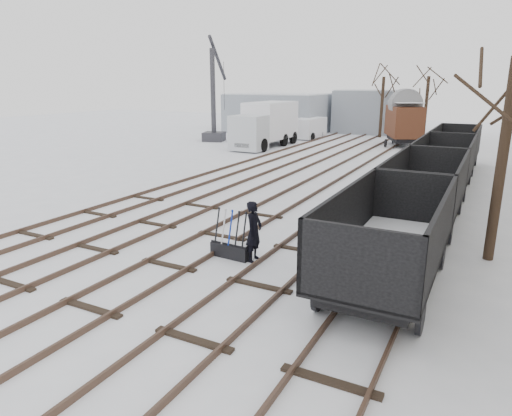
{
  "coord_description": "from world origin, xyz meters",
  "views": [
    {
      "loc": [
        8.1,
        -9.92,
        5.25
      ],
      "look_at": [
        1.31,
        3.08,
        1.2
      ],
      "focal_mm": 32.0,
      "sensor_mm": 36.0,
      "label": 1
    }
  ],
  "objects": [
    {
      "name": "freight_wagon_b",
      "position": [
        6.0,
        7.91,
        0.98
      ],
      "size": [
        2.52,
        6.31,
        2.58
      ],
      "color": "black",
      "rests_on": "ground"
    },
    {
      "name": "freight_wagon_d",
      "position": [
        6.0,
        20.71,
        0.98
      ],
      "size": [
        2.52,
        6.31,
        2.58
      ],
      "color": "black",
      "rests_on": "ground"
    },
    {
      "name": "shed_right",
      "position": [
        -4.0,
        40.0,
        2.25
      ],
      "size": [
        7.0,
        6.0,
        4.5
      ],
      "color": "#9AA2AD",
      "rests_on": "ground"
    },
    {
      "name": "ground_frame",
      "position": [
        1.27,
        1.48,
        0.28
      ],
      "size": [
        1.32,
        0.5,
        1.49
      ],
      "rotation": [
        0.0,
        0.0,
        -0.07
      ],
      "color": "black",
      "rests_on": "ground"
    },
    {
      "name": "freight_wagon_a",
      "position": [
        6.0,
        1.51,
        0.98
      ],
      "size": [
        2.52,
        6.31,
        2.58
      ],
      "color": "black",
      "rests_on": "ground"
    },
    {
      "name": "tree_near",
      "position": [
        8.36,
        5.01,
        2.98
      ],
      "size": [
        0.3,
        0.3,
        5.96
      ],
      "primitive_type": "cylinder",
      "color": "black",
      "rests_on": "ground"
    },
    {
      "name": "lorry",
      "position": [
        -8.94,
        24.41,
        1.89
      ],
      "size": [
        2.75,
        8.13,
        3.67
      ],
      "rotation": [
        0.0,
        0.0,
        -0.02
      ],
      "color": "black",
      "rests_on": "ground"
    },
    {
      "name": "worker",
      "position": [
        2.02,
        1.58,
        0.93
      ],
      "size": [
        0.45,
        0.68,
        1.86
      ],
      "primitive_type": "imported",
      "rotation": [
        0.0,
        0.0,
        1.58
      ],
      "color": "black",
      "rests_on": "ground"
    },
    {
      "name": "shed_left",
      "position": [
        -13.0,
        36.0,
        2.05
      ],
      "size": [
        10.0,
        8.0,
        4.1
      ],
      "color": "#9AA2AD",
      "rests_on": "ground"
    },
    {
      "name": "panel_van",
      "position": [
        -7.96,
        31.93,
        1.01
      ],
      "size": [
        2.12,
        4.48,
        1.93
      ],
      "rotation": [
        0.0,
        0.0,
        -0.05
      ],
      "color": "white",
      "rests_on": "ground"
    },
    {
      "name": "box_van_wagon",
      "position": [
        1.09,
        30.48,
        2.14
      ],
      "size": [
        4.17,
        5.42,
        3.68
      ],
      "rotation": [
        0.0,
        0.0,
        0.39
      ],
      "color": "black",
      "rests_on": "ground"
    },
    {
      "name": "ground",
      "position": [
        0.0,
        0.0,
        0.0
      ],
      "size": [
        120.0,
        120.0,
        0.0
      ],
      "primitive_type": "plane",
      "color": "white",
      "rests_on": "ground"
    },
    {
      "name": "tracks",
      "position": [
        -0.0,
        13.67,
        0.07
      ],
      "size": [
        13.9,
        52.0,
        0.16
      ],
      "color": "black",
      "rests_on": "ground"
    },
    {
      "name": "freight_wagon_c",
      "position": [
        6.0,
        14.31,
        0.98
      ],
      "size": [
        2.52,
        6.31,
        2.58
      ],
      "color": "black",
      "rests_on": "ground"
    },
    {
      "name": "tree_far_left",
      "position": [
        -2.02,
        35.81,
        2.88
      ],
      "size": [
        0.3,
        0.3,
        5.76
      ],
      "primitive_type": "cylinder",
      "color": "black",
      "rests_on": "ground"
    },
    {
      "name": "tree_far_right",
      "position": [
        1.93,
        36.69,
        2.9
      ],
      "size": [
        0.3,
        0.3,
        5.8
      ],
      "primitive_type": "cylinder",
      "color": "black",
      "rests_on": "ground"
    },
    {
      "name": "crane",
      "position": [
        -14.91,
        25.97,
        2.42
      ],
      "size": [
        2.28,
        5.49,
        9.2
      ],
      "rotation": [
        0.0,
        0.0,
        0.29
      ],
      "color": "#2F2F34",
      "rests_on": "ground"
    }
  ]
}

